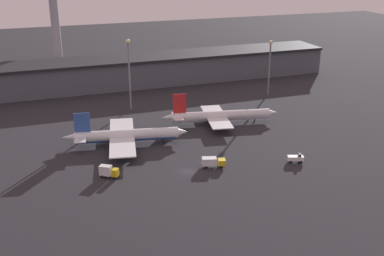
% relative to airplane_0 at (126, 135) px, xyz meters
% --- Properties ---
extents(ground, '(600.00, 600.00, 0.00)m').
position_rel_airplane_0_xyz_m(ground, '(12.58, -26.40, -3.28)').
color(ground, '#26262B').
extents(terminal_building, '(208.56, 22.14, 13.46)m').
position_rel_airplane_0_xyz_m(terminal_building, '(12.58, 72.41, 3.51)').
color(terminal_building, '#4C515B').
rests_on(terminal_building, ground).
extents(airplane_0, '(41.32, 35.87, 11.86)m').
position_rel_airplane_0_xyz_m(airplane_0, '(0.00, 0.00, 0.00)').
color(airplane_0, white).
rests_on(airplane_0, ground).
extents(airplane_1, '(43.59, 27.29, 12.22)m').
position_rel_airplane_0_xyz_m(airplane_1, '(37.41, 8.30, -0.19)').
color(airplane_1, silver).
rests_on(airplane_1, ground).
extents(service_vehicle_0, '(7.41, 4.33, 3.05)m').
position_rel_airplane_0_xyz_m(service_vehicle_0, '(20.69, -26.09, -1.55)').
color(service_vehicle_0, gold).
rests_on(service_vehicle_0, ground).
extents(service_vehicle_1, '(5.60, 4.69, 3.60)m').
position_rel_airplane_0_xyz_m(service_vehicle_1, '(-9.99, -22.44, -1.31)').
color(service_vehicle_1, gold).
rests_on(service_vehicle_1, ground).
extents(service_vehicle_2, '(5.23, 3.54, 2.83)m').
position_rel_airplane_0_xyz_m(service_vehicle_2, '(46.00, -31.47, -1.95)').
color(service_vehicle_2, white).
rests_on(service_vehicle_2, ground).
extents(lamp_post_1, '(1.80, 1.80, 28.68)m').
position_rel_airplane_0_xyz_m(lamp_post_1, '(10.00, 35.84, 14.63)').
color(lamp_post_1, slate).
rests_on(lamp_post_1, ground).
extents(lamp_post_2, '(1.80, 1.80, 24.34)m').
position_rel_airplane_0_xyz_m(lamp_post_2, '(72.49, 35.84, 12.26)').
color(lamp_post_2, slate).
rests_on(lamp_post_2, ground).
extents(control_tower, '(9.00, 9.00, 50.81)m').
position_rel_airplane_0_xyz_m(control_tower, '(-11.13, 111.27, 25.90)').
color(control_tower, '#99999E').
rests_on(control_tower, ground).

